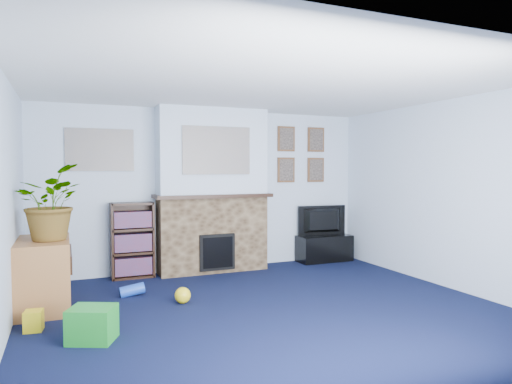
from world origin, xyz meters
name	(u,v)px	position (x,y,z in m)	size (l,w,h in m)	color
floor	(270,311)	(0.00, 0.00, 0.00)	(5.00, 4.50, 0.01)	black
ceiling	(270,85)	(0.00, 0.00, 2.40)	(5.00, 4.50, 0.01)	white
wall_back	(208,190)	(0.00, 2.25, 1.20)	(5.00, 0.04, 2.40)	silver
wall_front	(424,223)	(0.00, -2.25, 1.20)	(5.00, 0.04, 2.40)	silver
wall_left	(2,207)	(-2.50, 0.00, 1.20)	(0.04, 4.50, 2.40)	silver
wall_right	(449,194)	(2.50, 0.00, 1.20)	(0.04, 4.50, 2.40)	silver
chimney_breast	(213,192)	(0.00, 2.05, 1.18)	(1.72, 0.50, 2.40)	brown
collage_main	(217,150)	(0.00, 1.84, 1.78)	(1.00, 0.03, 0.68)	gray
collage_left	(100,150)	(-1.55, 2.23, 1.78)	(0.90, 0.03, 0.58)	gray
portrait_tl	(286,139)	(1.30, 2.23, 2.00)	(0.30, 0.03, 0.40)	brown
portrait_tr	(316,140)	(1.85, 2.23, 2.00)	(0.30, 0.03, 0.40)	brown
portrait_bl	(286,170)	(1.30, 2.23, 1.50)	(0.30, 0.03, 0.40)	brown
portrait_br	(316,170)	(1.85, 2.23, 1.50)	(0.30, 0.03, 0.40)	brown
tv_stand	(324,248)	(1.91, 2.03, 0.23)	(0.90, 0.38, 0.43)	black
television	(324,221)	(1.91, 2.05, 0.67)	(0.84, 0.11, 0.48)	black
bookshelf	(132,242)	(-1.15, 2.11, 0.50)	(0.58, 0.28, 1.05)	black
sideboard	(43,276)	(-2.24, 1.04, 0.35)	(0.54, 0.97, 0.76)	#A16433
potted_plant	(46,202)	(-2.19, 0.99, 1.17)	(0.74, 0.64, 0.82)	#26661E
mantel_clock	(206,189)	(-0.12, 2.00, 1.22)	(0.09, 0.05, 0.13)	gold
mantel_candle	(229,188)	(0.25, 2.00, 1.23)	(0.05, 0.05, 0.15)	#B2BFC6
mantel_teddy	(179,190)	(-0.51, 2.00, 1.22)	(0.14, 0.14, 0.14)	gray
mantel_can	(260,189)	(0.75, 2.00, 1.21)	(0.06, 0.06, 0.12)	yellow
green_crate	(92,326)	(-1.81, -0.18, 0.14)	(0.38, 0.30, 0.30)	#198C26
toy_ball	(183,295)	(-0.80, 0.63, 0.09)	(0.18, 0.18, 0.18)	yellow
toy_block	(34,319)	(-2.30, 0.30, 0.11)	(0.16, 0.16, 0.19)	yellow
toy_tube	(132,290)	(-1.29, 1.15, 0.07)	(0.13, 0.13, 0.28)	blue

